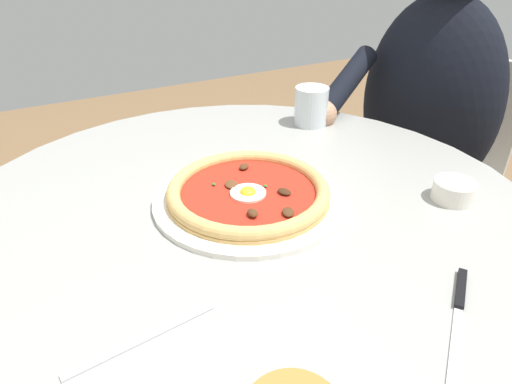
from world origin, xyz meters
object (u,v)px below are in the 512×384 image
(dining_table, at_px, (244,282))
(water_glass, at_px, (311,109))
(pizza_on_plate, at_px, (248,193))
(cafe_chair_diner, at_px, (433,162))
(ramekin_capers, at_px, (454,190))
(diner_person, at_px, (414,169))
(fork_utensil, at_px, (143,339))
(steak_knife, at_px, (459,306))

(dining_table, bearing_deg, water_glass, -50.63)
(pizza_on_plate, bearing_deg, cafe_chair_diner, -72.23)
(dining_table, xyz_separation_m, water_glass, (0.26, -0.31, 0.21))
(cafe_chair_diner, bearing_deg, dining_table, 108.40)
(ramekin_capers, bearing_deg, diner_person, -42.57)
(dining_table, relative_size, ramekin_capers, 14.51)
(dining_table, bearing_deg, fork_utensil, 130.37)
(dining_table, distance_m, ramekin_capers, 0.41)
(pizza_on_plate, height_order, diner_person, diner_person)
(fork_utensil, xyz_separation_m, diner_person, (0.42, -0.91, -0.20))
(water_glass, xyz_separation_m, fork_utensil, (-0.45, 0.54, -0.04))
(cafe_chair_diner, bearing_deg, ramekin_capers, 131.21)
(ramekin_capers, relative_size, fork_utensil, 0.39)
(dining_table, distance_m, water_glass, 0.46)
(dining_table, height_order, cafe_chair_diner, cafe_chair_diner)
(cafe_chair_diner, bearing_deg, diner_person, 107.71)
(fork_utensil, height_order, diner_person, diner_person)
(pizza_on_plate, height_order, water_glass, water_glass)
(water_glass, bearing_deg, steak_knife, 163.05)
(steak_knife, distance_m, fork_utensil, 0.39)
(fork_utensil, bearing_deg, diner_person, -65.06)
(water_glass, xyz_separation_m, cafe_chair_diner, (0.01, -0.50, -0.27))
(ramekin_capers, height_order, fork_utensil, ramekin_capers)
(water_glass, xyz_separation_m, steak_knife, (-0.59, 0.18, -0.04))
(diner_person, bearing_deg, steak_knife, 135.76)
(water_glass, bearing_deg, cafe_chair_diner, -88.53)
(dining_table, height_order, fork_utensil, fork_utensil)
(fork_utensil, bearing_deg, ramekin_capers, -85.39)
(water_glass, bearing_deg, fork_utensil, 129.80)
(pizza_on_plate, distance_m, water_glass, 0.38)
(pizza_on_plate, relative_size, diner_person, 0.28)
(dining_table, height_order, diner_person, diner_person)
(diner_person, bearing_deg, fork_utensil, 114.94)
(dining_table, relative_size, fork_utensil, 5.59)
(dining_table, xyz_separation_m, ramekin_capers, (-0.15, -0.33, 0.19))
(pizza_on_plate, relative_size, fork_utensil, 1.80)
(steak_knife, distance_m, cafe_chair_diner, 0.94)
(diner_person, xyz_separation_m, cafe_chair_diner, (0.04, -0.13, -0.03))
(steak_knife, distance_m, diner_person, 0.81)
(pizza_on_plate, distance_m, fork_utensil, 0.33)
(dining_table, relative_size, steak_knife, 6.06)
(steak_knife, bearing_deg, cafe_chair_diner, -48.37)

